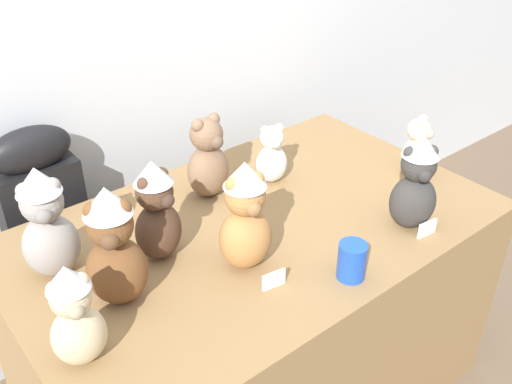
{
  "coord_description": "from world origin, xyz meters",
  "views": [
    {
      "loc": [
        -0.94,
        -0.91,
        1.85
      ],
      "look_at": [
        0.0,
        0.25,
        0.92
      ],
      "focal_mm": 40.36,
      "sensor_mm": 36.0,
      "label": 1
    }
  ],
  "objects_px": {
    "teddy_bear_charcoal": "(416,183)",
    "party_cup_blue": "(352,261)",
    "teddy_bear_chestnut": "(114,248)",
    "teddy_bear_cocoa": "(157,212)",
    "teddy_bear_sand": "(75,316)",
    "teddy_bear_ash": "(47,224)",
    "teddy_bear_caramel": "(245,217)",
    "teddy_bear_mocha": "(208,160)",
    "display_table": "(256,316)",
    "teddy_bear_snow": "(272,156)",
    "instrument_case": "(55,257)",
    "teddy_bear_cream": "(417,148)"
  },
  "relations": [
    {
      "from": "teddy_bear_snow",
      "to": "teddy_bear_charcoal",
      "type": "bearing_deg",
      "value": -54.35
    },
    {
      "from": "teddy_bear_snow",
      "to": "teddy_bear_caramel",
      "type": "relative_size",
      "value": 0.65
    },
    {
      "from": "teddy_bear_cocoa",
      "to": "display_table",
      "type": "bearing_deg",
      "value": -24.22
    },
    {
      "from": "teddy_bear_chestnut",
      "to": "party_cup_blue",
      "type": "bearing_deg",
      "value": -1.68
    },
    {
      "from": "teddy_bear_caramel",
      "to": "teddy_bear_sand",
      "type": "bearing_deg",
      "value": -164.36
    },
    {
      "from": "teddy_bear_mocha",
      "to": "party_cup_blue",
      "type": "height_order",
      "value": "teddy_bear_mocha"
    },
    {
      "from": "teddy_bear_snow",
      "to": "teddy_bear_charcoal",
      "type": "distance_m",
      "value": 0.51
    },
    {
      "from": "teddy_bear_charcoal",
      "to": "teddy_bear_chestnut",
      "type": "bearing_deg",
      "value": -166.53
    },
    {
      "from": "teddy_bear_chestnut",
      "to": "instrument_case",
      "type": "bearing_deg",
      "value": 116.49
    },
    {
      "from": "instrument_case",
      "to": "teddy_bear_sand",
      "type": "xyz_separation_m",
      "value": [
        -0.19,
        -0.77,
        0.4
      ]
    },
    {
      "from": "teddy_bear_charcoal",
      "to": "party_cup_blue",
      "type": "distance_m",
      "value": 0.34
    },
    {
      "from": "teddy_bear_snow",
      "to": "teddy_bear_cream",
      "type": "relative_size",
      "value": 0.99
    },
    {
      "from": "instrument_case",
      "to": "teddy_bear_cream",
      "type": "xyz_separation_m",
      "value": [
        1.12,
        -0.7,
        0.37
      ]
    },
    {
      "from": "teddy_bear_snow",
      "to": "teddy_bear_mocha",
      "type": "relative_size",
      "value": 0.75
    },
    {
      "from": "teddy_bear_caramel",
      "to": "teddy_bear_mocha",
      "type": "bearing_deg",
      "value": 81.83
    },
    {
      "from": "teddy_bear_snow",
      "to": "teddy_bear_cocoa",
      "type": "relative_size",
      "value": 0.69
    },
    {
      "from": "teddy_bear_caramel",
      "to": "teddy_bear_ash",
      "type": "bearing_deg",
      "value": 156.44
    },
    {
      "from": "teddy_bear_caramel",
      "to": "teddy_bear_mocha",
      "type": "xyz_separation_m",
      "value": [
        0.14,
        0.38,
        -0.03
      ]
    },
    {
      "from": "teddy_bear_charcoal",
      "to": "teddy_bear_sand",
      "type": "height_order",
      "value": "teddy_bear_charcoal"
    },
    {
      "from": "instrument_case",
      "to": "display_table",
      "type": "bearing_deg",
      "value": -51.59
    },
    {
      "from": "instrument_case",
      "to": "teddy_bear_cream",
      "type": "bearing_deg",
      "value": -31.93
    },
    {
      "from": "teddy_bear_snow",
      "to": "teddy_bear_ash",
      "type": "relative_size",
      "value": 0.64
    },
    {
      "from": "teddy_bear_snow",
      "to": "teddy_bear_caramel",
      "type": "bearing_deg",
      "value": -121.66
    },
    {
      "from": "display_table",
      "to": "teddy_bear_caramel",
      "type": "relative_size",
      "value": 4.54
    },
    {
      "from": "teddy_bear_chestnut",
      "to": "teddy_bear_cocoa",
      "type": "bearing_deg",
      "value": 57.2
    },
    {
      "from": "teddy_bear_caramel",
      "to": "display_table",
      "type": "bearing_deg",
      "value": 54.64
    },
    {
      "from": "teddy_bear_snow",
      "to": "teddy_bear_charcoal",
      "type": "height_order",
      "value": "teddy_bear_charcoal"
    },
    {
      "from": "display_table",
      "to": "teddy_bear_chestnut",
      "type": "distance_m",
      "value": 0.75
    },
    {
      "from": "teddy_bear_caramel",
      "to": "teddy_bear_mocha",
      "type": "height_order",
      "value": "teddy_bear_caramel"
    },
    {
      "from": "teddy_bear_caramel",
      "to": "instrument_case",
      "type": "bearing_deg",
      "value": 125.28
    },
    {
      "from": "display_table",
      "to": "teddy_bear_cocoa",
      "type": "relative_size",
      "value": 4.84
    },
    {
      "from": "teddy_bear_sand",
      "to": "party_cup_blue",
      "type": "xyz_separation_m",
      "value": [
        0.71,
        -0.19,
        -0.08
      ]
    },
    {
      "from": "teddy_bear_chestnut",
      "to": "teddy_bear_caramel",
      "type": "bearing_deg",
      "value": 13.58
    },
    {
      "from": "party_cup_blue",
      "to": "teddy_bear_charcoal",
      "type": "bearing_deg",
      "value": 9.33
    },
    {
      "from": "teddy_bear_mocha",
      "to": "party_cup_blue",
      "type": "distance_m",
      "value": 0.61
    },
    {
      "from": "party_cup_blue",
      "to": "teddy_bear_caramel",
      "type": "bearing_deg",
      "value": 131.02
    },
    {
      "from": "teddy_bear_mocha",
      "to": "teddy_bear_caramel",
      "type": "bearing_deg",
      "value": -117.41
    },
    {
      "from": "teddy_bear_snow",
      "to": "teddy_bear_charcoal",
      "type": "xyz_separation_m",
      "value": [
        0.16,
        -0.48,
        0.05
      ]
    },
    {
      "from": "instrument_case",
      "to": "teddy_bear_ash",
      "type": "height_order",
      "value": "teddy_bear_ash"
    },
    {
      "from": "teddy_bear_ash",
      "to": "teddy_bear_cocoa",
      "type": "bearing_deg",
      "value": -6.38
    },
    {
      "from": "teddy_bear_cream",
      "to": "teddy_bear_cocoa",
      "type": "relative_size",
      "value": 0.7
    },
    {
      "from": "instrument_case",
      "to": "teddy_bear_cocoa",
      "type": "xyz_separation_m",
      "value": [
        0.15,
        -0.54,
        0.42
      ]
    },
    {
      "from": "teddy_bear_chestnut",
      "to": "teddy_bear_cocoa",
      "type": "height_order",
      "value": "teddy_bear_chestnut"
    },
    {
      "from": "teddy_bear_cream",
      "to": "teddy_bear_sand",
      "type": "relative_size",
      "value": 0.78
    },
    {
      "from": "display_table",
      "to": "teddy_bear_sand",
      "type": "xyz_separation_m",
      "value": [
        -0.66,
        -0.17,
        0.53
      ]
    },
    {
      "from": "party_cup_blue",
      "to": "teddy_bear_snow",
      "type": "bearing_deg",
      "value": 72.9
    },
    {
      "from": "teddy_bear_ash",
      "to": "instrument_case",
      "type": "bearing_deg",
      "value": 92.09
    },
    {
      "from": "teddy_bear_charcoal",
      "to": "teddy_bear_mocha",
      "type": "bearing_deg",
      "value": 155.42
    },
    {
      "from": "teddy_bear_snow",
      "to": "teddy_bear_cocoa",
      "type": "height_order",
      "value": "teddy_bear_cocoa"
    },
    {
      "from": "teddy_bear_charcoal",
      "to": "teddy_bear_cream",
      "type": "xyz_separation_m",
      "value": [
        0.28,
        0.2,
        -0.05
      ]
    }
  ]
}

